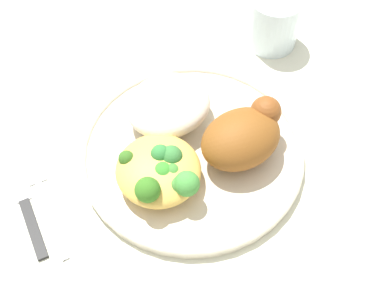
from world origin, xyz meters
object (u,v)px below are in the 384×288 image
mac_cheese_with_broccoli (160,171)px  water_glass (274,21)px  rice_pile (170,104)px  fork (45,201)px  plate (192,152)px  knife (24,201)px  roasted_chicken (243,136)px

mac_cheese_with_broccoli → water_glass: 0.29m
rice_pile → water_glass: water_glass is taller
rice_pile → fork: bearing=-172.7°
plate → fork: size_ratio=1.93×
rice_pile → knife: rice_pile is taller
mac_cheese_with_broccoli → water_glass: size_ratio=1.32×
rice_pile → fork: 0.19m
fork → knife: (-0.02, 0.01, 0.00)m
plate → roasted_chicken: bearing=-34.1°
mac_cheese_with_broccoli → rice_pile: bearing=53.6°
plate → mac_cheese_with_broccoli: size_ratio=2.66×
plate → water_glass: (0.20, 0.11, 0.03)m
roasted_chicken → mac_cheese_with_broccoli: bearing=172.8°
rice_pile → water_glass: (0.20, 0.06, -0.00)m
rice_pile → roasted_chicken: bearing=-62.7°
roasted_chicken → fork: 0.24m
rice_pile → mac_cheese_with_broccoli: size_ratio=1.03×
rice_pile → water_glass: bearing=15.9°
roasted_chicken → water_glass: 0.21m
mac_cheese_with_broccoli → water_glass: (0.26, 0.13, 0.00)m
fork → water_glass: 0.39m
water_glass → fork: bearing=-168.2°
plate → fork: 0.18m
roasted_chicken → rice_pile: 0.10m
plate → rice_pile: (0.00, 0.06, 0.03)m
fork → mac_cheese_with_broccoli: bearing=-23.1°
rice_pile → water_glass: size_ratio=1.36×
plate → water_glass: bearing=29.5°
plate → mac_cheese_with_broccoli: (-0.05, -0.02, 0.03)m
plate → rice_pile: bearing=87.2°
knife → water_glass: water_glass is taller
plate → water_glass: size_ratio=3.52×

